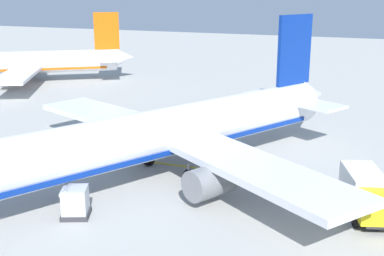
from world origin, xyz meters
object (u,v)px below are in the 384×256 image
airliner_mid_apron (15,63)px  cargo_container_near (75,202)px  service_truck_baggage (366,192)px  airliner_foreground (158,135)px

airliner_mid_apron → cargo_container_near: size_ratio=13.98×
service_truck_baggage → cargo_container_near: bearing=112.6°
airliner_foreground → service_truck_baggage: airliner_foreground is taller
airliner_mid_apron → airliner_foreground: bearing=-127.2°
cargo_container_near → airliner_foreground: bearing=-13.2°
airliner_mid_apron → service_truck_baggage: (-29.65, -52.96, -1.48)m
airliner_foreground → airliner_mid_apron: size_ratio=1.18×
service_truck_baggage → cargo_container_near: size_ratio=2.82×
airliner_foreground → service_truck_baggage: bearing=-94.3°
cargo_container_near → airliner_mid_apron: bearing=43.9°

